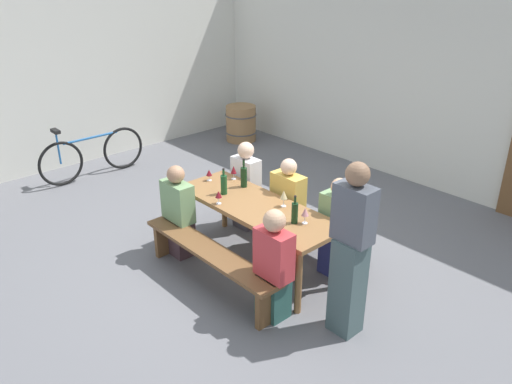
{
  "coord_description": "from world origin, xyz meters",
  "views": [
    {
      "loc": [
        3.7,
        -3.37,
        3.19
      ],
      "look_at": [
        0.0,
        0.0,
        0.9
      ],
      "focal_mm": 35.71,
      "sensor_mm": 36.0,
      "label": 1
    }
  ],
  "objects": [
    {
      "name": "back_wall",
      "position": [
        0.0,
        3.52,
        1.6
      ],
      "size": [
        14.0,
        0.2,
        3.2
      ],
      "primitive_type": "cube",
      "color": "silver",
      "rests_on": "ground"
    },
    {
      "name": "side_wall",
      "position": [
        -4.49,
        0.0,
        1.6
      ],
      "size": [
        0.2,
        7.44,
        3.2
      ],
      "primitive_type": "cube",
      "color": "silver",
      "rests_on": "ground"
    },
    {
      "name": "seated_guest_far_0",
      "position": [
        -0.75,
        0.51,
        0.55
      ],
      "size": [
        0.37,
        0.24,
        1.16
      ],
      "rotation": [
        0.0,
        0.0,
        -1.57
      ],
      "color": "#49454D",
      "rests_on": "ground"
    },
    {
      "name": "seated_guest_far_1",
      "position": [
        -0.01,
        0.51,
        0.54
      ],
      "size": [
        0.41,
        0.24,
        1.15
      ],
      "rotation": [
        0.0,
        0.0,
        -1.57
      ],
      "color": "#54296F",
      "rests_on": "ground"
    },
    {
      "name": "tasting_table",
      "position": [
        0.0,
        0.0,
        0.67
      ],
      "size": [
        2.04,
        0.72,
        0.75
      ],
      "color": "olive",
      "rests_on": "ground"
    },
    {
      "name": "parked_bicycle_0",
      "position": [
        -3.66,
        -0.18,
        0.37
      ],
      "size": [
        0.2,
        1.76,
        0.9
      ],
      "rotation": [
        0.0,
        0.0,
        1.57
      ],
      "color": "black",
      "rests_on": "ground"
    },
    {
      "name": "wine_bottle_1",
      "position": [
        -0.45,
        -0.08,
        0.87
      ],
      "size": [
        0.07,
        0.07,
        0.31
      ],
      "color": "#194723",
      "rests_on": "tasting_table"
    },
    {
      "name": "wine_glass_2",
      "position": [
        -0.87,
        0.03,
        0.85
      ],
      "size": [
        0.07,
        0.07,
        0.14
      ],
      "color": "silver",
      "rests_on": "tasting_table"
    },
    {
      "name": "seated_guest_near_1",
      "position": [
        0.81,
        -0.51,
        0.55
      ],
      "size": [
        0.37,
        0.24,
        1.15
      ],
      "rotation": [
        0.0,
        0.0,
        1.57
      ],
      "color": "#29544D",
      "rests_on": "ground"
    },
    {
      "name": "wine_barrel",
      "position": [
        -3.45,
        2.75,
        0.34
      ],
      "size": [
        0.6,
        0.6,
        0.67
      ],
      "color": "#9E7247",
      "rests_on": "ground"
    },
    {
      "name": "wine_bottle_2",
      "position": [
        0.58,
        0.0,
        0.87
      ],
      "size": [
        0.07,
        0.07,
        0.3
      ],
      "color": "#143319",
      "rests_on": "tasting_table"
    },
    {
      "name": "seated_guest_far_2",
      "position": [
        0.73,
        0.51,
        0.54
      ],
      "size": [
        0.38,
        0.24,
        1.14
      ],
      "rotation": [
        0.0,
        0.0,
        -1.57
      ],
      "color": "navy",
      "rests_on": "ground"
    },
    {
      "name": "ground_plane",
      "position": [
        0.0,
        0.0,
        0.0
      ],
      "size": [
        24.0,
        24.0,
        0.0
      ],
      "primitive_type": "plane",
      "color": "slate"
    },
    {
      "name": "wine_glass_4",
      "position": [
        0.24,
        0.19,
        0.88
      ],
      "size": [
        0.08,
        0.08,
        0.19
      ],
      "color": "silver",
      "rests_on": "tasting_table"
    },
    {
      "name": "seated_guest_near_0",
      "position": [
        -0.77,
        -0.51,
        0.53
      ],
      "size": [
        0.41,
        0.24,
        1.12
      ],
      "rotation": [
        0.0,
        0.0,
        1.57
      ],
      "color": "#462F34",
      "rests_on": "ground"
    },
    {
      "name": "wine_bottle_0",
      "position": [
        -0.45,
        0.22,
        0.88
      ],
      "size": [
        0.08,
        0.08,
        0.35
      ],
      "color": "#143319",
      "rests_on": "tasting_table"
    },
    {
      "name": "wine_glass_1",
      "position": [
        -0.29,
        -0.29,
        0.86
      ],
      "size": [
        0.07,
        0.07,
        0.15
      ],
      "color": "silver",
      "rests_on": "tasting_table"
    },
    {
      "name": "wine_glass_0",
      "position": [
        -0.71,
        0.28,
        0.87
      ],
      "size": [
        0.07,
        0.07,
        0.17
      ],
      "color": "silver",
      "rests_on": "tasting_table"
    },
    {
      "name": "bench_far",
      "position": [
        0.0,
        0.66,
        0.35
      ],
      "size": [
        1.94,
        0.3,
        0.45
      ],
      "color": "brown",
      "rests_on": "ground"
    },
    {
      "name": "bench_near",
      "position": [
        0.0,
        -0.66,
        0.35
      ],
      "size": [
        1.94,
        0.3,
        0.45
      ],
      "color": "brown",
      "rests_on": "ground"
    },
    {
      "name": "standing_host",
      "position": [
        1.42,
        -0.16,
        0.83
      ],
      "size": [
        0.35,
        0.24,
        1.69
      ],
      "rotation": [
        0.0,
        0.0,
        3.14
      ],
      "color": "#3F5456",
      "rests_on": "ground"
    },
    {
      "name": "wine_glass_3",
      "position": [
        0.66,
        0.07,
        0.88
      ],
      "size": [
        0.08,
        0.08,
        0.18
      ],
      "color": "silver",
      "rests_on": "tasting_table"
    }
  ]
}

